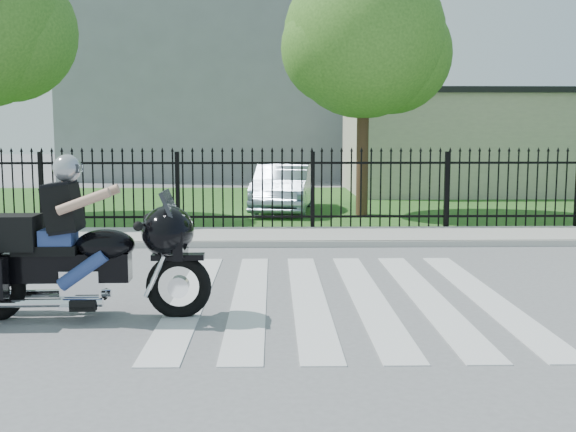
{
  "coord_description": "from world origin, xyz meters",
  "views": [
    {
      "loc": [
        -0.88,
        -8.93,
        2.23
      ],
      "look_at": [
        -0.66,
        0.9,
        1.0
      ],
      "focal_mm": 42.0,
      "sensor_mm": 36.0,
      "label": 1
    }
  ],
  "objects": [
    {
      "name": "ground",
      "position": [
        0.0,
        0.0,
        0.0
      ],
      "size": [
        120.0,
        120.0,
        0.0
      ],
      "primitive_type": "plane",
      "color": "slate",
      "rests_on": "ground"
    },
    {
      "name": "crosswalk",
      "position": [
        0.0,
        0.0,
        0.01
      ],
      "size": [
        5.0,
        5.5,
        0.01
      ],
      "primitive_type": null,
      "color": "silver",
      "rests_on": "ground"
    },
    {
      "name": "sidewalk",
      "position": [
        0.0,
        5.0,
        0.06
      ],
      "size": [
        40.0,
        2.0,
        0.12
      ],
      "primitive_type": "cube",
      "color": "#ADAAA3",
      "rests_on": "ground"
    },
    {
      "name": "curb",
      "position": [
        0.0,
        4.0,
        0.06
      ],
      "size": [
        40.0,
        0.12,
        0.12
      ],
      "primitive_type": "cube",
      "color": "#ADAAA3",
      "rests_on": "ground"
    },
    {
      "name": "grass_strip",
      "position": [
        0.0,
        12.0,
        0.01
      ],
      "size": [
        40.0,
        12.0,
        0.02
      ],
      "primitive_type": "cube",
      "color": "#25541C",
      "rests_on": "ground"
    },
    {
      "name": "iron_fence",
      "position": [
        0.0,
        6.0,
        0.9
      ],
      "size": [
        26.0,
        0.04,
        1.8
      ],
      "color": "black",
      "rests_on": "ground"
    },
    {
      "name": "tree_mid",
      "position": [
        1.5,
        9.0,
        4.67
      ],
      "size": [
        4.2,
        4.2,
        6.78
      ],
      "color": "#382316",
      "rests_on": "ground"
    },
    {
      "name": "building_low",
      "position": [
        7.0,
        16.0,
        1.75
      ],
      "size": [
        10.0,
        6.0,
        3.5
      ],
      "primitive_type": "cube",
      "color": "beige",
      "rests_on": "ground"
    },
    {
      "name": "building_low_roof",
      "position": [
        7.0,
        16.0,
        3.6
      ],
      "size": [
        10.2,
        6.2,
        0.2
      ],
      "primitive_type": "cube",
      "color": "black",
      "rests_on": "building_low"
    },
    {
      "name": "building_tall",
      "position": [
        -3.0,
        26.0,
        6.0
      ],
      "size": [
        15.0,
        10.0,
        12.0
      ],
      "primitive_type": "cube",
      "color": "gray",
      "rests_on": "ground"
    },
    {
      "name": "motorcycle_rider",
      "position": [
        -3.23,
        -0.99,
        0.82
      ],
      "size": [
        3.05,
        0.92,
        2.01
      ],
      "rotation": [
        0.0,
        0.0,
        0.02
      ],
      "color": "black",
      "rests_on": "ground"
    },
    {
      "name": "parked_car",
      "position": [
        -0.6,
        9.84,
        0.7
      ],
      "size": [
        1.89,
        4.24,
        1.35
      ],
      "primitive_type": "imported",
      "rotation": [
        0.0,
        0.0,
        -0.11
      ],
      "color": "#A8BDD4",
      "rests_on": "grass_strip"
    }
  ]
}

